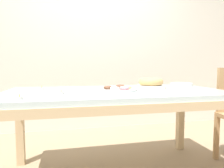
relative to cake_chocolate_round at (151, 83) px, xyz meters
The scene contains 9 objects.
wall_back 1.37m from the cake_chocolate_round, 109.67° to the left, with size 8.00×0.10×2.60m, color silver.
dining_table 0.52m from the cake_chocolate_round, 147.08° to the right, with size 1.84×0.95×0.75m.
cake_chocolate_round is the anchor object (origin of this frame).
pastry_platter 0.52m from the cake_chocolate_round, 144.99° to the right, with size 0.33×0.33×0.04m.
plate_stack 0.30m from the cake_chocolate_round, 25.93° to the right, with size 0.21×0.21×0.04m.
tealight_near_front 1.05m from the cake_chocolate_round, behind, with size 0.04×0.04×0.04m.
tealight_near_cakes 1.28m from the cake_chocolate_round, 150.70° to the right, with size 0.04×0.04×0.04m.
tealight_right_edge 0.97m from the cake_chocolate_round, 155.08° to the right, with size 0.04×0.04×0.04m.
tealight_centre 0.43m from the cake_chocolate_round, 98.03° to the right, with size 0.04×0.04×0.04m.
Camera 1 is at (-0.41, -1.62, 0.93)m, focal length 32.00 mm.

